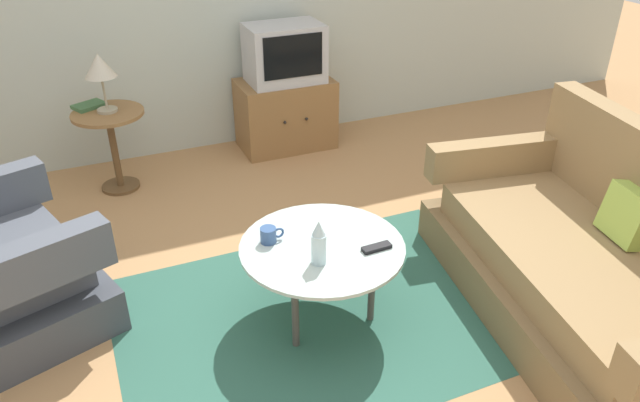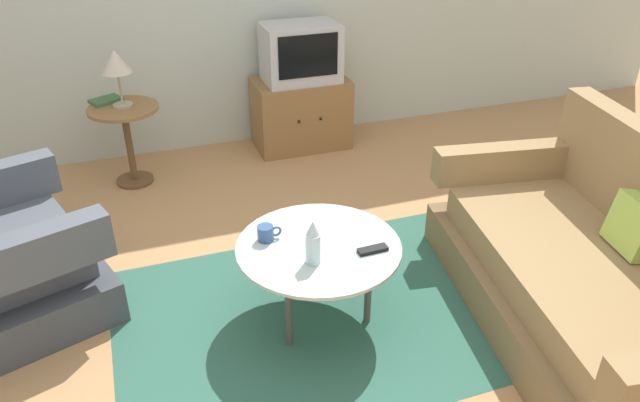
{
  "view_description": "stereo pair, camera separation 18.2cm",
  "coord_description": "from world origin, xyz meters",
  "px_view_note": "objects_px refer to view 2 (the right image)",
  "views": [
    {
      "loc": [
        -0.88,
        -2.33,
        2.13
      ],
      "look_at": [
        0.2,
        0.21,
        0.55
      ],
      "focal_mm": 33.92,
      "sensor_mm": 36.0,
      "label": 1
    },
    {
      "loc": [
        -0.71,
        -2.4,
        2.13
      ],
      "look_at": [
        0.2,
        0.21,
        0.55
      ],
      "focal_mm": 33.92,
      "sensor_mm": 36.0,
      "label": 2
    }
  ],
  "objects_px": {
    "tv_stand": "(301,113)",
    "vase": "(313,243)",
    "side_table": "(126,129)",
    "book": "(106,100)",
    "tv_remote_dark": "(373,250)",
    "couch": "(593,277)",
    "table_lamp": "(116,64)",
    "mug": "(266,233)",
    "television": "(301,53)",
    "coffee_table": "(319,251)"
  },
  "relations": [
    {
      "from": "tv_remote_dark",
      "to": "couch",
      "type": "bearing_deg",
      "value": -21.75
    },
    {
      "from": "couch",
      "to": "side_table",
      "type": "xyz_separation_m",
      "value": [
        -2.08,
        2.4,
        0.13
      ]
    },
    {
      "from": "couch",
      "to": "mug",
      "type": "distance_m",
      "value": 1.65
    },
    {
      "from": "tv_stand",
      "to": "vase",
      "type": "distance_m",
      "value": 2.35
    },
    {
      "from": "vase",
      "to": "book",
      "type": "height_order",
      "value": "vase"
    },
    {
      "from": "couch",
      "to": "book",
      "type": "xyz_separation_m",
      "value": [
        -2.18,
        2.54,
        0.31
      ]
    },
    {
      "from": "side_table",
      "to": "book",
      "type": "relative_size",
      "value": 2.37
    },
    {
      "from": "table_lamp",
      "to": "tv_remote_dark",
      "type": "xyz_separation_m",
      "value": [
        1.03,
        -2.04,
        -0.44
      ]
    },
    {
      "from": "side_table",
      "to": "book",
      "type": "bearing_deg",
      "value": 127.31
    },
    {
      "from": "vase",
      "to": "mug",
      "type": "distance_m",
      "value": 0.31
    },
    {
      "from": "table_lamp",
      "to": "tv_remote_dark",
      "type": "relative_size",
      "value": 2.66
    },
    {
      "from": "coffee_table",
      "to": "vase",
      "type": "distance_m",
      "value": 0.21
    },
    {
      "from": "mug",
      "to": "book",
      "type": "bearing_deg",
      "value": 109.62
    },
    {
      "from": "mug",
      "to": "coffee_table",
      "type": "bearing_deg",
      "value": -29.94
    },
    {
      "from": "tv_stand",
      "to": "television",
      "type": "height_order",
      "value": "television"
    },
    {
      "from": "tv_remote_dark",
      "to": "mug",
      "type": "bearing_deg",
      "value": 147.83
    },
    {
      "from": "book",
      "to": "tv_remote_dark",
      "type": "bearing_deg",
      "value": -88.57
    },
    {
      "from": "tv_stand",
      "to": "table_lamp",
      "type": "relative_size",
      "value": 1.88
    },
    {
      "from": "couch",
      "to": "tv_remote_dark",
      "type": "bearing_deg",
      "value": 79.5
    },
    {
      "from": "tv_stand",
      "to": "vase",
      "type": "bearing_deg",
      "value": -106.23
    },
    {
      "from": "couch",
      "to": "table_lamp",
      "type": "xyz_separation_m",
      "value": [
        -2.07,
        2.41,
        0.6
      ]
    },
    {
      "from": "couch",
      "to": "book",
      "type": "distance_m",
      "value": 3.37
    },
    {
      "from": "side_table",
      "to": "tv_remote_dark",
      "type": "height_order",
      "value": "side_table"
    },
    {
      "from": "tv_remote_dark",
      "to": "vase",
      "type": "bearing_deg",
      "value": 176.53
    },
    {
      "from": "tv_remote_dark",
      "to": "book",
      "type": "bearing_deg",
      "value": 115.74
    },
    {
      "from": "table_lamp",
      "to": "vase",
      "type": "distance_m",
      "value": 2.18
    },
    {
      "from": "couch",
      "to": "television",
      "type": "xyz_separation_m",
      "value": [
        -0.69,
        2.61,
        0.49
      ]
    },
    {
      "from": "television",
      "to": "table_lamp",
      "type": "distance_m",
      "value": 1.4
    },
    {
      "from": "table_lamp",
      "to": "mug",
      "type": "height_order",
      "value": "table_lamp"
    },
    {
      "from": "tv_stand",
      "to": "tv_remote_dark",
      "type": "height_order",
      "value": "tv_stand"
    },
    {
      "from": "couch",
      "to": "table_lamp",
      "type": "height_order",
      "value": "table_lamp"
    },
    {
      "from": "tv_stand",
      "to": "mug",
      "type": "distance_m",
      "value": 2.15
    },
    {
      "from": "vase",
      "to": "tv_remote_dark",
      "type": "xyz_separation_m",
      "value": [
        0.31,
        -0.01,
        -0.1
      ]
    },
    {
      "from": "television",
      "to": "tv_stand",
      "type": "bearing_deg",
      "value": 90.0
    },
    {
      "from": "side_table",
      "to": "mug",
      "type": "bearing_deg",
      "value": -72.02
    },
    {
      "from": "television",
      "to": "table_lamp",
      "type": "relative_size",
      "value": 1.45
    },
    {
      "from": "television",
      "to": "vase",
      "type": "bearing_deg",
      "value": -106.33
    },
    {
      "from": "coffee_table",
      "to": "television",
      "type": "height_order",
      "value": "television"
    },
    {
      "from": "mug",
      "to": "vase",
      "type": "bearing_deg",
      "value": -58.77
    },
    {
      "from": "coffee_table",
      "to": "tv_remote_dark",
      "type": "xyz_separation_m",
      "value": [
        0.23,
        -0.14,
        0.05
      ]
    },
    {
      "from": "couch",
      "to": "vase",
      "type": "height_order",
      "value": "couch"
    },
    {
      "from": "television",
      "to": "vase",
      "type": "xyz_separation_m",
      "value": [
        -0.65,
        -2.23,
        -0.23
      ]
    },
    {
      "from": "tv_stand",
      "to": "television",
      "type": "xyz_separation_m",
      "value": [
        -0.0,
        -0.01,
        0.51
      ]
    },
    {
      "from": "vase",
      "to": "tv_remote_dark",
      "type": "bearing_deg",
      "value": -1.47
    },
    {
      "from": "television",
      "to": "vase",
      "type": "relative_size",
      "value": 2.54
    },
    {
      "from": "couch",
      "to": "book",
      "type": "bearing_deg",
      "value": 49.88
    },
    {
      "from": "tv_stand",
      "to": "vase",
      "type": "xyz_separation_m",
      "value": [
        -0.65,
        -2.24,
        0.28
      ]
    },
    {
      "from": "coffee_table",
      "to": "tv_stand",
      "type": "xyz_separation_m",
      "value": [
        0.58,
        2.12,
        -0.13
      ]
    },
    {
      "from": "book",
      "to": "side_table",
      "type": "bearing_deg",
      "value": -79.0
    },
    {
      "from": "side_table",
      "to": "television",
      "type": "distance_m",
      "value": 1.45
    }
  ]
}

